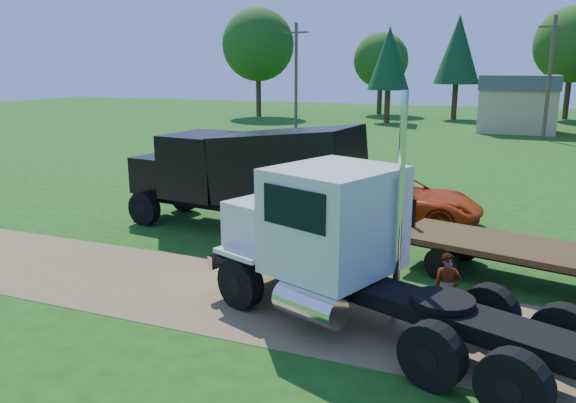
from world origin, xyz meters
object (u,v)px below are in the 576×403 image
at_px(orange_pickup, 399,200).
at_px(flatbed_trailer, 541,258).
at_px(white_semi_tractor, 336,243).
at_px(black_dump_truck, 247,172).
at_px(spectator_a, 447,291).

bearing_deg(orange_pickup, flatbed_trailer, -134.81).
distance_m(white_semi_tractor, black_dump_truck, 7.12).
xyz_separation_m(flatbed_trailer, spectator_a, (-1.93, -3.17, 0.04)).
relative_size(flatbed_trailer, spectator_a, 4.51).
distance_m(orange_pickup, flatbed_trailer, 6.58).
xyz_separation_m(orange_pickup, spectator_a, (2.60, -7.94, 0.01)).
relative_size(white_semi_tractor, spectator_a, 5.12).
distance_m(black_dump_truck, orange_pickup, 5.57).
relative_size(black_dump_truck, flatbed_trailer, 1.18).
distance_m(flatbed_trailer, spectator_a, 3.71).
distance_m(white_semi_tractor, flatbed_trailer, 5.64).
bearing_deg(white_semi_tractor, orange_pickup, 112.47).
xyz_separation_m(black_dump_truck, orange_pickup, (4.50, 3.04, -1.22)).
height_order(black_dump_truck, flatbed_trailer, black_dump_truck).
bearing_deg(flatbed_trailer, spectator_a, -107.85).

